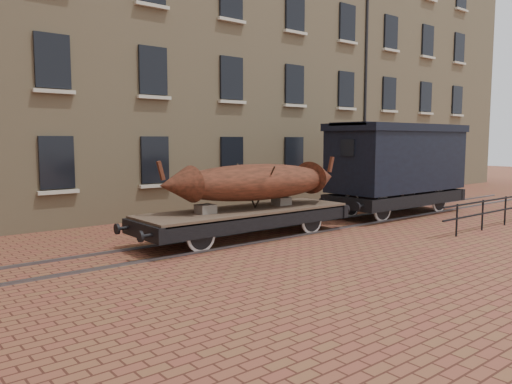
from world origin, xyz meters
TOP-DOWN VIEW (x-y plane):
  - ground at (0.00, 0.00)m, footprint 90.00×90.00m
  - warehouse_cream at (3.00, 9.99)m, footprint 40.00×10.19m
  - rail_track at (0.00, 0.00)m, footprint 30.00×1.52m
  - flatcar_wagon at (-2.16, -0.00)m, footprint 7.54×2.04m
  - iron_boat at (-1.80, -0.00)m, footprint 6.19×2.23m
  - goods_van at (5.34, 0.00)m, footprint 6.85×2.50m

SIDE VIEW (x-z plane):
  - ground at x=0.00m, z-range 0.00..0.00m
  - rail_track at x=0.00m, z-range 0.00..0.06m
  - flatcar_wagon at x=-2.16m, z-range 0.14..1.28m
  - iron_boat at x=-1.80m, z-range 0.92..2.42m
  - goods_van at x=5.34m, z-range 0.45..3.99m
  - warehouse_cream at x=3.00m, z-range 0.00..14.00m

